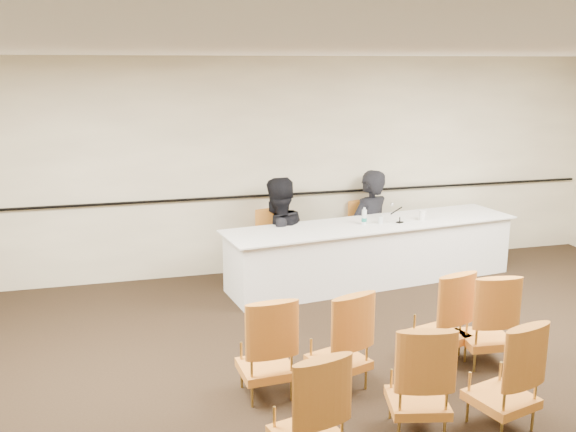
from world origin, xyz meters
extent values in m
plane|color=black|center=(0.00, 0.00, 0.00)|extent=(10.00, 10.00, 0.00)
plane|color=white|center=(0.00, 0.00, 3.00)|extent=(10.00, 10.00, 0.00)
cube|color=#BAAD92|center=(0.00, 4.00, 1.50)|extent=(10.00, 0.04, 3.00)
cube|color=black|center=(0.00, 3.96, 1.10)|extent=(9.80, 0.04, 0.03)
imported|color=black|center=(1.35, 3.76, 0.45)|extent=(0.85, 0.74, 1.96)
imported|color=black|center=(-0.07, 3.56, 0.47)|extent=(1.13, 1.03, 1.89)
cube|color=silver|center=(1.52, 3.11, 0.82)|extent=(0.36, 0.31, 0.00)
cylinder|color=silver|center=(1.25, 3.09, 0.87)|extent=(0.07, 0.07, 0.10)
cylinder|color=white|center=(1.86, 3.10, 0.89)|extent=(0.11, 0.11, 0.14)
camera|label=1|loc=(-2.12, -4.60, 2.91)|focal=40.00mm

